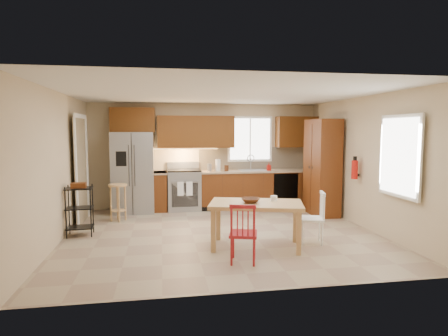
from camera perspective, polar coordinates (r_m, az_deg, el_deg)
floor at (r=6.87m, az=-0.31°, el=-9.93°), size 5.50×5.50×0.00m
ceiling at (r=6.65m, az=-0.32°, el=11.29°), size 5.50×5.00×0.02m
wall_back at (r=9.12m, az=-2.82°, el=1.90°), size 5.50×0.02×2.50m
wall_front at (r=4.22m, az=5.11°, el=-2.52°), size 5.50×0.02×2.50m
wall_left at (r=6.78m, az=-23.92°, el=0.12°), size 0.02×5.00×2.50m
wall_right at (r=7.59m, az=20.66°, el=0.78°), size 0.02×5.00×2.50m
refrigerator at (r=8.74m, az=-13.66°, el=-0.66°), size 0.92×0.75×1.82m
range_stove at (r=8.85m, az=-6.10°, el=-3.39°), size 0.76×0.63×0.92m
base_cabinet_narrow at (r=8.85m, az=-9.67°, el=-3.50°), size 0.30×0.60×0.90m
base_cabinet_run at (r=9.15m, az=5.49°, el=-3.14°), size 2.92×0.60×0.90m
dishwasher at (r=9.04m, az=9.40°, el=-3.30°), size 0.60×0.02×0.78m
backsplash at (r=9.35m, az=5.08°, el=1.52°), size 2.92×0.03×0.55m
upper_over_fridge at (r=8.89m, az=-13.75°, el=7.13°), size 1.00×0.35×0.55m
upper_left_block at (r=8.90m, az=-4.31°, el=5.51°), size 1.80×0.35×0.75m
upper_right_block at (r=9.46m, az=11.02°, el=5.43°), size 1.00×0.35×0.75m
window_back at (r=9.27m, az=3.97°, el=4.43°), size 1.12×0.04×1.12m
sink at (r=9.05m, az=4.35°, el=-0.61°), size 0.62×0.46×0.16m
undercab_glow at (r=8.86m, az=-6.21°, el=2.93°), size 1.60×0.30×0.01m
soap_bottle at (r=9.04m, az=6.85°, el=0.22°), size 0.09×0.09×0.19m
paper_towel at (r=8.82m, az=-0.93°, el=0.41°), size 0.12×0.12×0.28m
canister_steel at (r=8.80m, az=-2.22°, el=0.07°), size 0.11×0.11×0.18m
canister_wood at (r=8.83m, az=0.38°, el=-0.04°), size 0.10×0.10×0.14m
pantry at (r=8.52m, az=14.70°, el=0.11°), size 0.50×0.95×2.10m
fire_extinguisher at (r=7.67m, az=19.28°, el=-0.25°), size 0.12×0.12×0.36m
window_right at (r=6.57m, az=25.21°, el=1.65°), size 0.04×1.02×1.32m
doorway at (r=8.04m, az=-21.02°, el=-0.41°), size 0.04×0.95×2.10m
dining_table at (r=6.04m, az=4.90°, el=-8.69°), size 1.61×1.17×0.70m
chair_red at (r=5.33m, az=2.97°, el=-9.82°), size 0.49×0.49×0.85m
chair_white at (r=6.37m, az=13.17°, el=-7.40°), size 0.49×0.49×0.85m
table_bowl at (r=5.94m, az=4.08°, el=-5.36°), size 0.36×0.36×0.07m
table_jar at (r=6.13m, az=7.60°, el=-4.79°), size 0.12×0.12×0.11m
bar_stool at (r=8.02m, az=-15.82°, el=-5.08°), size 0.38×0.38×0.76m
utility_cart at (r=7.11m, az=-21.13°, el=-6.08°), size 0.47×0.37×0.89m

